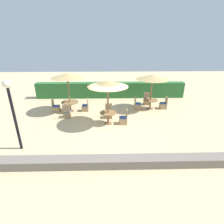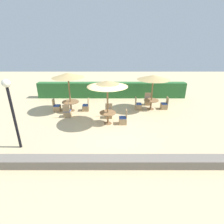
# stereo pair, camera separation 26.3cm
# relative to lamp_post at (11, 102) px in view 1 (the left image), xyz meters

# --- Properties ---
(ground_plane) EXTENTS (40.00, 40.00, 0.00)m
(ground_plane) POSITION_rel_lamp_post_xyz_m (4.39, 1.67, -2.35)
(ground_plane) COLOR #D1BA8C
(hedge_row) EXTENTS (13.00, 0.70, 1.35)m
(hedge_row) POSITION_rel_lamp_post_xyz_m (4.39, 7.94, -1.68)
(hedge_row) COLOR #2D6B33
(hedge_row) RESTS_ON ground_plane
(stone_border) EXTENTS (10.00, 0.56, 0.38)m
(stone_border) POSITION_rel_lamp_post_xyz_m (4.39, -1.35, -2.16)
(stone_border) COLOR slate
(stone_border) RESTS_ON ground_plane
(lamp_post) EXTENTS (0.36, 0.36, 3.32)m
(lamp_post) POSITION_rel_lamp_post_xyz_m (0.00, 0.00, 0.00)
(lamp_post) COLOR black
(lamp_post) RESTS_ON ground_plane
(parasol_center) EXTENTS (2.35, 2.35, 2.68)m
(parasol_center) POSITION_rel_lamp_post_xyz_m (4.16, 2.58, 0.15)
(parasol_center) COLOR olive
(parasol_center) RESTS_ON ground_plane
(round_table_center) EXTENTS (0.99, 0.99, 0.75)m
(round_table_center) POSITION_rel_lamp_post_xyz_m (4.16, 2.58, -1.78)
(round_table_center) COLOR olive
(round_table_center) RESTS_ON ground_plane
(patio_chair_center_east) EXTENTS (0.46, 0.46, 0.93)m
(patio_chair_center_east) POSITION_rel_lamp_post_xyz_m (5.10, 2.54, -2.09)
(patio_chair_center_east) COLOR tan
(patio_chair_center_east) RESTS_ON ground_plane
(patio_chair_center_north) EXTENTS (0.46, 0.46, 0.93)m
(patio_chair_center_north) POSITION_rel_lamp_post_xyz_m (4.21, 3.49, -2.09)
(patio_chair_center_north) COLOR tan
(patio_chair_center_north) RESTS_ON ground_plane
(parasol_back_left) EXTENTS (2.21, 2.21, 2.76)m
(parasol_back_left) POSITION_rel_lamp_post_xyz_m (1.43, 4.70, 0.23)
(parasol_back_left) COLOR olive
(parasol_back_left) RESTS_ON ground_plane
(round_table_back_left) EXTENTS (1.19, 1.19, 0.71)m
(round_table_back_left) POSITION_rel_lamp_post_xyz_m (1.43, 4.70, -1.77)
(round_table_back_left) COLOR olive
(round_table_back_left) RESTS_ON ground_plane
(patio_chair_back_left_south) EXTENTS (0.46, 0.46, 0.93)m
(patio_chair_back_left_south) POSITION_rel_lamp_post_xyz_m (1.42, 3.61, -2.09)
(patio_chair_back_left_south) COLOR tan
(patio_chair_back_left_south) RESTS_ON ground_plane
(patio_chair_back_left_west) EXTENTS (0.46, 0.46, 0.93)m
(patio_chair_back_left_west) POSITION_rel_lamp_post_xyz_m (0.41, 4.64, -2.09)
(patio_chair_back_left_west) COLOR tan
(patio_chair_back_left_west) RESTS_ON ground_plane
(patio_chair_back_left_east) EXTENTS (0.46, 0.46, 0.93)m
(patio_chair_back_left_east) POSITION_rel_lamp_post_xyz_m (2.52, 4.73, -2.09)
(patio_chair_back_left_east) COLOR tan
(patio_chair_back_left_east) RESTS_ON ground_plane
(parasol_back_right) EXTENTS (2.28, 2.28, 2.55)m
(parasol_back_right) POSITION_rel_lamp_post_xyz_m (7.32, 5.03, 0.02)
(parasol_back_right) COLOR olive
(parasol_back_right) RESTS_ON ground_plane
(round_table_back_right) EXTENTS (1.06, 1.06, 0.72)m
(round_table_back_right) POSITION_rel_lamp_post_xyz_m (7.32, 5.03, -1.79)
(round_table_back_right) COLOR olive
(round_table_back_right) RESTS_ON ground_plane
(patio_chair_back_right_east) EXTENTS (0.46, 0.46, 0.93)m
(patio_chair_back_right_east) POSITION_rel_lamp_post_xyz_m (8.33, 5.06, -2.09)
(patio_chair_back_right_east) COLOR tan
(patio_chair_back_right_east) RESTS_ON ground_plane
(patio_chair_back_right_north) EXTENTS (0.46, 0.46, 0.93)m
(patio_chair_back_right_north) POSITION_rel_lamp_post_xyz_m (7.28, 6.01, -2.09)
(patio_chair_back_right_north) COLOR tan
(patio_chair_back_right_north) RESTS_ON ground_plane
(patio_chair_back_right_west) EXTENTS (0.46, 0.46, 0.93)m
(patio_chair_back_right_west) POSITION_rel_lamp_post_xyz_m (6.37, 5.02, -2.09)
(patio_chair_back_right_west) COLOR tan
(patio_chair_back_right_west) RESTS_ON ground_plane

